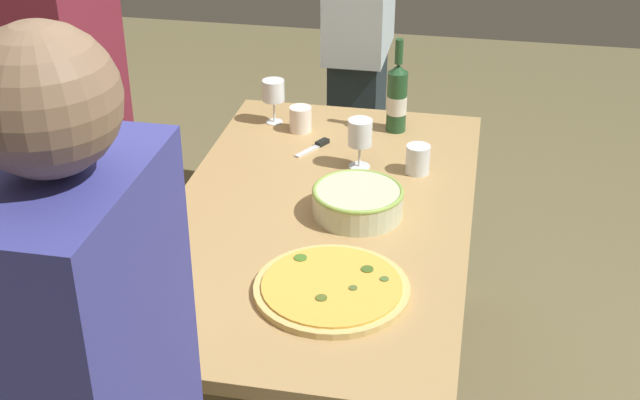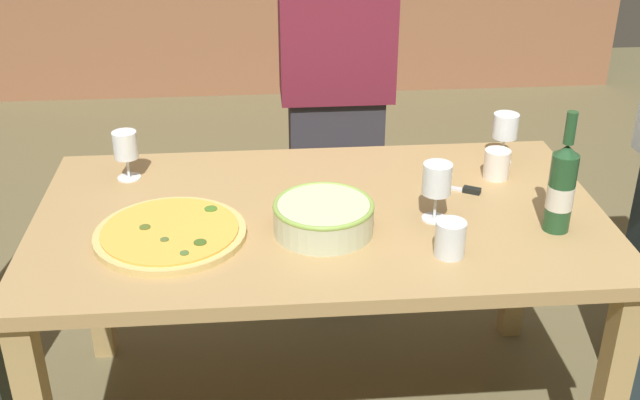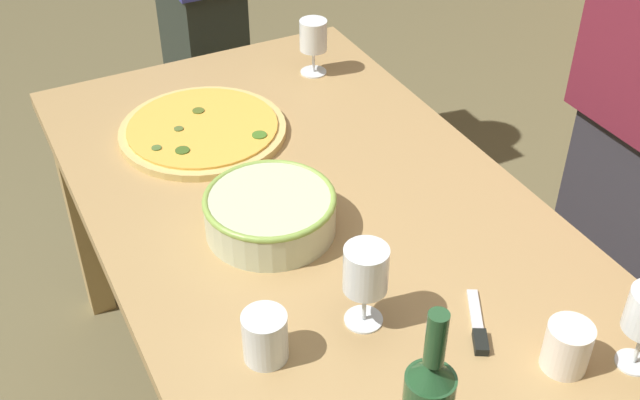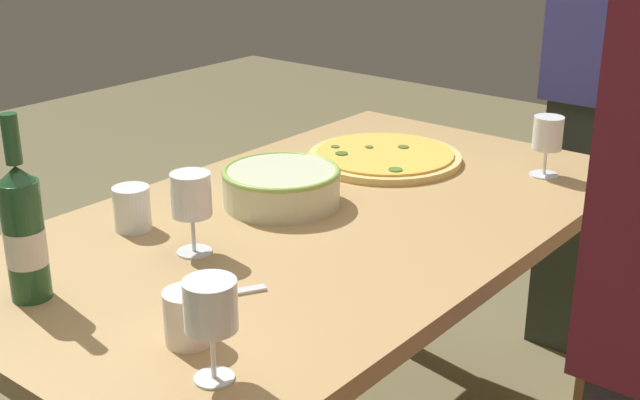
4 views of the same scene
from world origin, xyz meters
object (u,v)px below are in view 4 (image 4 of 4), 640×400
at_px(dining_table, 320,254).
at_px(cup_amber, 132,208).
at_px(wine_glass_far_left, 191,199).
at_px(person_host, 603,83).
at_px(wine_glass_by_bottle, 211,308).
at_px(serving_bowl, 280,185).
at_px(cup_ceramic, 188,317).
at_px(pizza_knife, 210,295).
at_px(wine_bottle, 24,232).
at_px(wine_glass_near_pizza, 548,137).
at_px(pizza, 385,157).

distance_m(dining_table, cup_amber, 0.43).
xyz_separation_m(dining_table, wine_glass_far_left, (0.31, -0.07, 0.21)).
xyz_separation_m(wine_glass_far_left, person_host, (-1.50, 0.23, -0.01)).
xyz_separation_m(wine_glass_by_bottle, person_host, (-1.80, -0.13, -0.01)).
relative_size(dining_table, wine_glass_far_left, 9.55).
height_order(dining_table, wine_glass_by_bottle, wine_glass_by_bottle).
distance_m(serving_bowl, cup_ceramic, 0.63).
relative_size(dining_table, pizza_knife, 10.66).
bearing_deg(cup_amber, wine_glass_far_left, 89.19).
height_order(wine_bottle, wine_glass_far_left, wine_bottle).
xyz_separation_m(wine_glass_by_bottle, cup_ceramic, (-0.05, -0.11, -0.08)).
height_order(wine_bottle, wine_glass_near_pizza, wine_bottle).
bearing_deg(wine_glass_far_left, serving_bowl, -171.97).
relative_size(wine_bottle, cup_amber, 3.58).
height_order(cup_ceramic, person_host, person_host).
relative_size(dining_table, wine_glass_near_pizza, 10.51).
xyz_separation_m(serving_bowl, person_host, (-1.19, 0.28, 0.06)).
height_order(dining_table, cup_ceramic, cup_ceramic).
bearing_deg(pizza, wine_bottle, -2.31).
bearing_deg(cup_amber, dining_table, 139.86).
relative_size(cup_ceramic, person_host, 0.05).
bearing_deg(dining_table, serving_bowl, -87.54).
relative_size(serving_bowl, wine_glass_by_bottle, 1.66).
bearing_deg(pizza_knife, wine_bottle, -51.73).
bearing_deg(dining_table, wine_glass_far_left, -12.68).
height_order(pizza, cup_amber, cup_amber).
height_order(dining_table, wine_glass_far_left, wine_glass_far_left).
xyz_separation_m(cup_amber, cup_ceramic, (0.25, 0.44, -0.00)).
relative_size(pizza, person_host, 0.24).
bearing_deg(pizza, person_host, 160.68).
distance_m(serving_bowl, wine_glass_far_left, 0.32).
distance_m(pizza, wine_glass_far_left, 0.73).
height_order(dining_table, pizza, pizza).
height_order(serving_bowl, pizza_knife, serving_bowl).
relative_size(wine_glass_near_pizza, wine_glass_far_left, 0.91).
bearing_deg(person_host, serving_bowl, -5.25).
bearing_deg(wine_glass_near_pizza, wine_bottle, -19.39).
relative_size(wine_glass_by_bottle, cup_ceramic, 1.81).
bearing_deg(cup_ceramic, wine_glass_far_left, -134.31).
distance_m(wine_glass_far_left, cup_ceramic, 0.36).
relative_size(wine_glass_near_pizza, person_host, 0.09).
xyz_separation_m(pizza, serving_bowl, (0.41, -0.00, 0.03)).
xyz_separation_m(serving_bowl, cup_ceramic, (0.55, 0.29, -0.00)).
bearing_deg(cup_amber, serving_bowl, 154.19).
xyz_separation_m(wine_bottle, cup_ceramic, (-0.07, 0.33, -0.08)).
bearing_deg(wine_glass_near_pizza, pizza_knife, -9.68).
bearing_deg(person_host, pizza, -11.55).
distance_m(dining_table, serving_bowl, 0.18).
bearing_deg(wine_glass_by_bottle, wine_glass_near_pizza, -178.89).
bearing_deg(wine_glass_near_pizza, cup_ceramic, -4.42).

